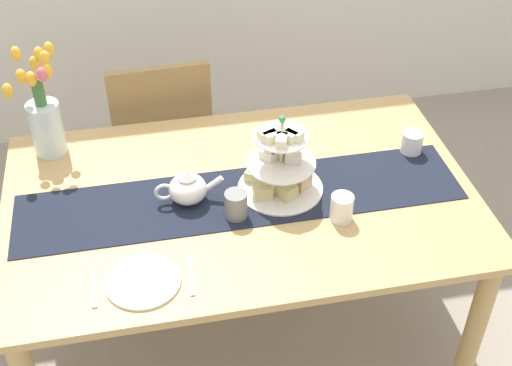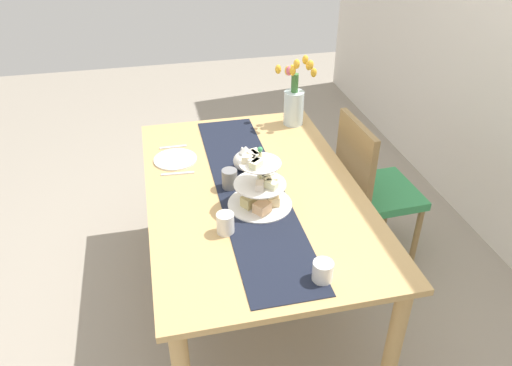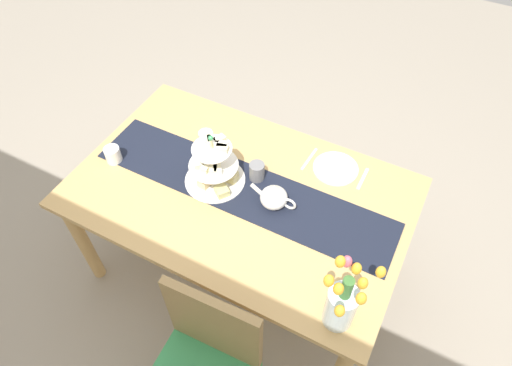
{
  "view_description": "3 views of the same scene",
  "coord_description": "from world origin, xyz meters",
  "px_view_note": "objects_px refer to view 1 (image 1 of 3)",
  "views": [
    {
      "loc": [
        -0.31,
        -1.8,
        2.25
      ],
      "look_at": [
        0.05,
        -0.04,
        0.81
      ],
      "focal_mm": 47.93,
      "sensor_mm": 36.0,
      "label": 1
    },
    {
      "loc": [
        1.97,
        -0.43,
        2.07
      ],
      "look_at": [
        0.06,
        -0.0,
        0.8
      ],
      "focal_mm": 34.77,
      "sensor_mm": 36.0,
      "label": 2
    },
    {
      "loc": [
        -0.7,
        1.19,
        2.44
      ],
      "look_at": [
        -0.08,
        -0.01,
        0.83
      ],
      "focal_mm": 31.6,
      "sensor_mm": 36.0,
      "label": 3
    }
  ],
  "objects_px": {
    "mug_grey": "(236,205)",
    "fork_left": "(94,289)",
    "cream_jug": "(412,143)",
    "knife_left": "(191,275)",
    "chair_left": "(162,135)",
    "tiered_cake_stand": "(280,167)",
    "tulip_vase": "(44,116)",
    "teapot": "(187,188)",
    "dining_table": "(241,214)",
    "dinner_plate_left": "(143,281)",
    "mug_white_text": "(342,208)"
  },
  "relations": [
    {
      "from": "mug_white_text",
      "to": "teapot",
      "type": "bearing_deg",
      "value": 158.82
    },
    {
      "from": "dining_table",
      "to": "mug_white_text",
      "type": "xyz_separation_m",
      "value": [
        0.31,
        -0.19,
        0.14
      ]
    },
    {
      "from": "tiered_cake_stand",
      "to": "knife_left",
      "type": "bearing_deg",
      "value": -135.59
    },
    {
      "from": "dinner_plate_left",
      "to": "mug_grey",
      "type": "height_order",
      "value": "mug_grey"
    },
    {
      "from": "chair_left",
      "to": "fork_left",
      "type": "bearing_deg",
      "value": -104.46
    },
    {
      "from": "dining_table",
      "to": "dinner_plate_left",
      "type": "bearing_deg",
      "value": -136.05
    },
    {
      "from": "fork_left",
      "to": "mug_grey",
      "type": "relative_size",
      "value": 1.58
    },
    {
      "from": "fork_left",
      "to": "dinner_plate_left",
      "type": "bearing_deg",
      "value": 0.0
    },
    {
      "from": "tiered_cake_stand",
      "to": "teapot",
      "type": "xyz_separation_m",
      "value": [
        -0.32,
        -0.0,
        -0.04
      ]
    },
    {
      "from": "teapot",
      "to": "dinner_plate_left",
      "type": "bearing_deg",
      "value": -117.24
    },
    {
      "from": "chair_left",
      "to": "mug_white_text",
      "type": "relative_size",
      "value": 9.58
    },
    {
      "from": "tiered_cake_stand",
      "to": "knife_left",
      "type": "relative_size",
      "value": 1.79
    },
    {
      "from": "mug_grey",
      "to": "mug_white_text",
      "type": "height_order",
      "value": "mug_grey"
    },
    {
      "from": "dining_table",
      "to": "mug_grey",
      "type": "relative_size",
      "value": 17.2
    },
    {
      "from": "dining_table",
      "to": "dinner_plate_left",
      "type": "distance_m",
      "value": 0.51
    },
    {
      "from": "dining_table",
      "to": "chair_left",
      "type": "relative_size",
      "value": 1.8
    },
    {
      "from": "mug_grey",
      "to": "fork_left",
      "type": "bearing_deg",
      "value": -153.17
    },
    {
      "from": "knife_left",
      "to": "mug_grey",
      "type": "distance_m",
      "value": 0.3
    },
    {
      "from": "teapot",
      "to": "mug_grey",
      "type": "relative_size",
      "value": 2.51
    },
    {
      "from": "tulip_vase",
      "to": "knife_left",
      "type": "distance_m",
      "value": 0.87
    },
    {
      "from": "teapot",
      "to": "mug_white_text",
      "type": "distance_m",
      "value": 0.52
    },
    {
      "from": "tiered_cake_stand",
      "to": "chair_left",
      "type": "bearing_deg",
      "value": 116.22
    },
    {
      "from": "cream_jug",
      "to": "mug_white_text",
      "type": "distance_m",
      "value": 0.48
    },
    {
      "from": "tulip_vase",
      "to": "teapot",
      "type": "bearing_deg",
      "value": -40.01
    },
    {
      "from": "dinner_plate_left",
      "to": "tiered_cake_stand",
      "type": "bearing_deg",
      "value": 34.85
    },
    {
      "from": "tulip_vase",
      "to": "fork_left",
      "type": "height_order",
      "value": "tulip_vase"
    },
    {
      "from": "dinner_plate_left",
      "to": "mug_white_text",
      "type": "bearing_deg",
      "value": 13.48
    },
    {
      "from": "cream_jug",
      "to": "chair_left",
      "type": "bearing_deg",
      "value": 145.37
    },
    {
      "from": "tulip_vase",
      "to": "knife_left",
      "type": "relative_size",
      "value": 2.48
    },
    {
      "from": "dining_table",
      "to": "tiered_cake_stand",
      "type": "xyz_separation_m",
      "value": [
        0.14,
        0.0,
        0.19
      ]
    },
    {
      "from": "tulip_vase",
      "to": "cream_jug",
      "type": "bearing_deg",
      "value": -11.63
    },
    {
      "from": "knife_left",
      "to": "tiered_cake_stand",
      "type": "bearing_deg",
      "value": 44.41
    },
    {
      "from": "chair_left",
      "to": "tiered_cake_stand",
      "type": "height_order",
      "value": "tiered_cake_stand"
    },
    {
      "from": "dining_table",
      "to": "mug_white_text",
      "type": "relative_size",
      "value": 17.2
    },
    {
      "from": "teapot",
      "to": "cream_jug",
      "type": "relative_size",
      "value": 2.8
    },
    {
      "from": "knife_left",
      "to": "teapot",
      "type": "bearing_deg",
      "value": 84.33
    },
    {
      "from": "fork_left",
      "to": "mug_white_text",
      "type": "distance_m",
      "value": 0.83
    },
    {
      "from": "cream_jug",
      "to": "knife_left",
      "type": "bearing_deg",
      "value": -152.15
    },
    {
      "from": "teapot",
      "to": "fork_left",
      "type": "relative_size",
      "value": 1.59
    },
    {
      "from": "chair_left",
      "to": "mug_grey",
      "type": "relative_size",
      "value": 9.58
    },
    {
      "from": "chair_left",
      "to": "tulip_vase",
      "type": "relative_size",
      "value": 2.16
    },
    {
      "from": "tiered_cake_stand",
      "to": "tulip_vase",
      "type": "relative_size",
      "value": 0.72
    },
    {
      "from": "dining_table",
      "to": "cream_jug",
      "type": "height_order",
      "value": "cream_jug"
    },
    {
      "from": "tulip_vase",
      "to": "mug_white_text",
      "type": "height_order",
      "value": "tulip_vase"
    },
    {
      "from": "teapot",
      "to": "knife_left",
      "type": "bearing_deg",
      "value": -95.67
    },
    {
      "from": "tulip_vase",
      "to": "mug_white_text",
      "type": "relative_size",
      "value": 4.43
    },
    {
      "from": "teapot",
      "to": "fork_left",
      "type": "height_order",
      "value": "teapot"
    },
    {
      "from": "teapot",
      "to": "tiered_cake_stand",
      "type": "bearing_deg",
      "value": 0.08
    },
    {
      "from": "tulip_vase",
      "to": "dinner_plate_left",
      "type": "relative_size",
      "value": 1.83
    },
    {
      "from": "cream_jug",
      "to": "mug_grey",
      "type": "height_order",
      "value": "mug_grey"
    }
  ]
}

